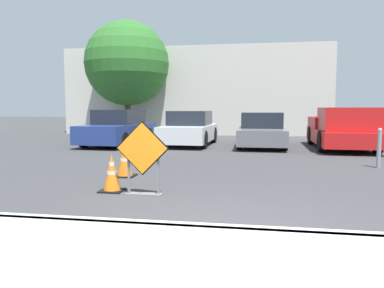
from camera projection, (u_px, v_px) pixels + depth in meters
ground_plane at (248, 150)px, 14.46m from camera, size 96.00×96.00×0.00m
curb_lip at (232, 232)px, 4.64m from camera, size 25.49×0.20×0.14m
road_closed_sign at (143, 155)px, 6.84m from camera, size 1.00×0.20×1.37m
traffic_cone_nearest at (112, 173)px, 7.19m from camera, size 0.44×0.44×0.72m
traffic_cone_second at (125, 160)px, 8.75m from camera, size 0.49×0.49×0.79m
parked_car_nearest at (119, 129)px, 16.26m from camera, size 2.18×4.73×1.52m
parked_car_second at (190, 129)px, 16.16m from camera, size 2.05×4.32×1.47m
parked_car_third at (262, 131)px, 15.68m from camera, size 1.95×4.70×1.41m
pickup_truck at (343, 131)px, 14.43m from camera, size 2.19×5.05×1.62m
bollard_nearest at (379, 147)px, 9.97m from camera, size 0.12×0.12×1.07m
building_facade_backdrop at (199, 92)px, 24.34m from camera, size 16.03×5.00×5.24m
street_tree_behind_lot at (127, 64)px, 21.16m from camera, size 4.75×4.75×6.49m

